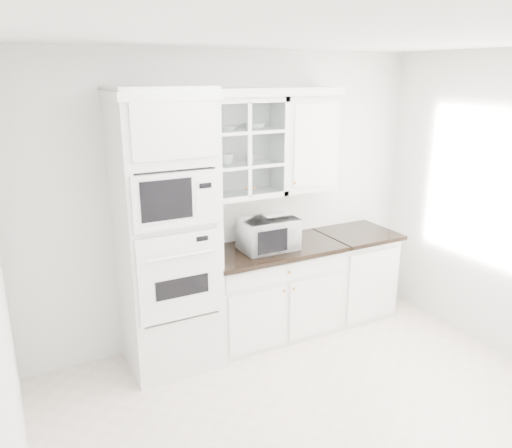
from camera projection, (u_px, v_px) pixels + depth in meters
ground at (335, 429)px, 3.64m from camera, size 4.00×3.50×0.01m
room_shell at (310, 179)px, 3.49m from camera, size 4.00×3.50×2.70m
oven_column at (167, 235)px, 4.16m from camera, size 0.76×0.68×2.40m
base_cabinet_run at (272, 290)px, 4.86m from camera, size 1.32×0.67×0.92m
extra_base_cabinet at (354, 272)px, 5.30m from camera, size 0.72×0.67×0.92m
upper_cabinet_glass at (241, 148)px, 4.46m from camera, size 0.80×0.33×0.90m
upper_cabinet_solid at (305, 143)px, 4.76m from camera, size 0.55×0.33×0.90m
crown_molding at (231, 92)px, 4.25m from camera, size 2.14×0.38×0.07m
countertop_microwave at (267, 233)px, 4.62m from camera, size 0.52×0.43×0.30m
bowl_a at (225, 128)px, 4.34m from camera, size 0.23×0.23×0.05m
bowl_b at (255, 126)px, 4.45m from camera, size 0.23×0.23×0.06m
cup_a at (226, 160)px, 4.40m from camera, size 0.13×0.13×0.10m
cup_b at (250, 158)px, 4.53m from camera, size 0.12×0.12×0.09m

